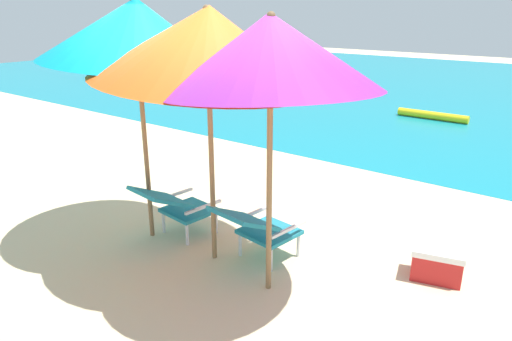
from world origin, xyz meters
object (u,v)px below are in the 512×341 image
lounge_chair_left (176,205)px  beach_umbrella_center (208,44)px  swim_buoy (432,115)px  beach_umbrella_left (136,31)px  lounge_chair_right (258,226)px  beach_umbrella_right (271,54)px  cooler_box (437,263)px

lounge_chair_left → beach_umbrella_center: 1.86m
swim_buoy → beach_umbrella_left: bearing=-95.0°
swim_buoy → lounge_chair_right: 7.63m
beach_umbrella_center → lounge_chair_left: bearing=172.5°
beach_umbrella_center → beach_umbrella_left: bearing=-176.3°
lounge_chair_right → beach_umbrella_right: beach_umbrella_right is taller
beach_umbrella_left → beach_umbrella_center: (0.91, 0.06, -0.09)m
swim_buoy → beach_umbrella_center: beach_umbrella_center is taller
beach_umbrella_left → lounge_chair_right: bearing=10.9°
lounge_chair_left → beach_umbrella_left: 1.87m
swim_buoy → beach_umbrella_left: (-0.68, -7.85, 2.15)m
swim_buoy → beach_umbrella_right: bearing=-82.8°
beach_umbrella_left → swim_buoy: bearing=85.0°
beach_umbrella_left → beach_umbrella_right: (1.68, -0.06, -0.12)m
beach_umbrella_center → swim_buoy: bearing=91.6°
lounge_chair_left → beach_umbrella_right: 2.23m
beach_umbrella_center → lounge_chair_right: bearing=25.4°
beach_umbrella_left → beach_umbrella_right: size_ratio=1.07×
beach_umbrella_left → cooler_box: bearing=20.2°
lounge_chair_left → beach_umbrella_left: size_ratio=0.35×
lounge_chair_right → beach_umbrella_center: size_ratio=0.35×
swim_buoy → beach_umbrella_center: (0.22, -7.79, 2.06)m
swim_buoy → beach_umbrella_left: 8.17m
beach_umbrella_center → beach_umbrella_right: (0.77, -0.12, -0.03)m
swim_buoy → beach_umbrella_right: 8.23m
lounge_chair_right → beach_umbrella_right: bearing=-40.8°
lounge_chair_left → beach_umbrella_left: (-0.28, -0.14, 1.84)m
lounge_chair_left → lounge_chair_right: bearing=6.2°
swim_buoy → beach_umbrella_center: 8.06m
swim_buoy → beach_umbrella_left: beach_umbrella_left is taller
beach_umbrella_right → cooler_box: (1.19, 1.11, -1.96)m
beach_umbrella_center → beach_umbrella_right: beach_umbrella_center is taller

